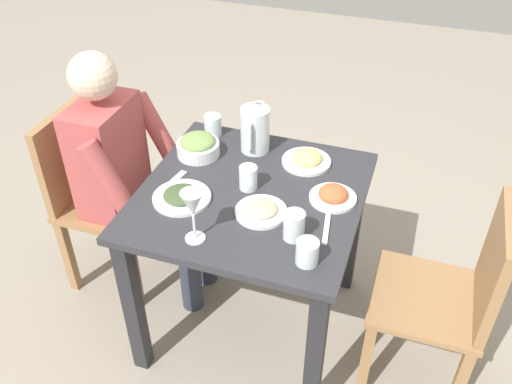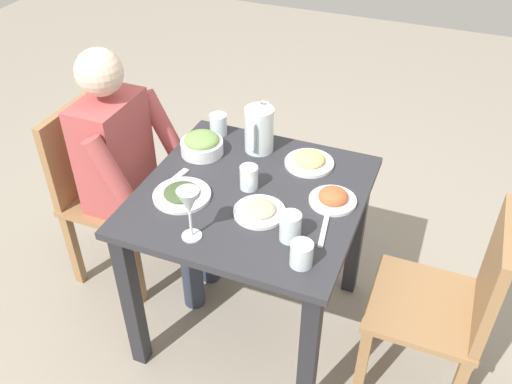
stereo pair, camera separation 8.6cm
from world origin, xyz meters
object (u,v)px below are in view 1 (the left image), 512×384
Objects in this scene: diner_near at (129,172)px; salad_bowl at (198,146)px; water_pitcher at (255,129)px; wine_glass at (192,206)px; dining_table at (251,220)px; plate_dolmas at (182,196)px; plate_fries at (306,159)px; plate_beans at (261,210)px; chair_far at (453,294)px; plate_rice_curry at (333,195)px; water_glass_far_right at (213,125)px; chair_near at (94,190)px; water_glass_by_pitcher at (294,226)px; water_glass_near_right at (248,178)px; water_glass_near_left at (307,252)px.

salad_bowl is at bearing 105.80° from diner_near.
water_pitcher is 0.97× the size of wine_glass.
plate_dolmas is (0.12, -0.23, 0.15)m from dining_table.
diner_near is 0.76m from plate_fries.
wine_glass reaches higher than plate_beans.
plate_rice_curry is (-0.09, -0.48, 0.27)m from chair_far.
plate_fries is at bearing 135.06° from plate_dolmas.
plate_dolmas is at bearing -61.89° from dining_table.
plate_dolmas is at bearing -71.54° from plate_rice_curry.
water_glass_far_right is at bearing -179.55° from salad_bowl.
water_glass_far_right is (-0.25, 0.29, 0.15)m from diner_near.
chair_far is (0.12, 1.57, 0.00)m from chair_near.
plate_fries is 1.01× the size of wine_glass.
plate_fries is 0.45m from water_glass_by_pitcher.
chair_far is 9.24× the size of water_glass_near_right.
plate_rice_curry is at bearing 87.68° from diner_near.
water_glass_by_pitcher is at bearing 74.33° from chair_near.
water_glass_by_pitcher is (0.45, 0.07, 0.03)m from plate_fries.
dining_table is 0.59m from diner_near.
wine_glass is (0.59, -0.01, 0.05)m from water_pitcher.
dining_table is 0.19m from water_glass_near_right.
chair_near reaches higher than water_glass_by_pitcher.
plate_beans is at bearing -54.50° from plate_rice_curry.
water_pitcher reaches higher than salad_bowl.
salad_bowl is 0.16m from water_glass_far_right.
wine_glass is at bearing -87.99° from water_glass_near_left.
diner_near is 5.36× the size of plate_dolmas.
plate_fries is (0.03, 0.23, -0.08)m from water_pitcher.
water_glass_by_pitcher reaches higher than salad_bowl.
water_glass_near_right reaches higher than water_glass_far_right.
chair_near is 4.92× the size of salad_bowl.
wine_glass reaches higher than water_pitcher.
salad_bowl is 0.44m from plate_fries.
water_glass_far_right is at bearing -172.30° from plate_dolmas.
wine_glass is (0.33, -0.08, 0.09)m from water_glass_near_right.
water_glass_by_pitcher is at bearing 70.60° from diner_near.
plate_fries is 0.57m from water_glass_near_left.
water_glass_near_left is at bearing 42.67° from water_glass_far_right.
water_pitcher reaches higher than plate_fries.
plate_beans is at bearing -11.41° from plate_fries.
chair_near is 0.89m from wine_glass.
water_glass_near_left is 0.93× the size of water_glass_far_right.
wine_glass is at bearing 50.90° from diner_near.
chair_far is at bearing 70.91° from water_glass_far_right.
chair_far is at bearing 85.46° from chair_near.
plate_fries is 2.32× the size of water_glass_near_left.
plate_beans is 0.57m from water_glass_far_right.
dining_table is 4.39× the size of plate_beans.
water_pitcher is (-0.28, -0.08, 0.23)m from dining_table.
salad_bowl and water_glass_far_right have the same top height.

